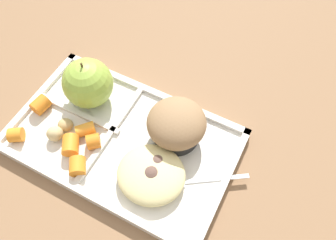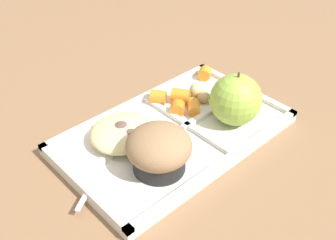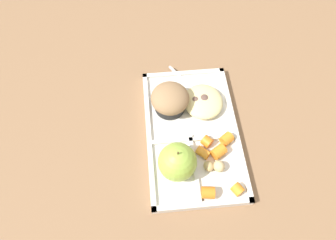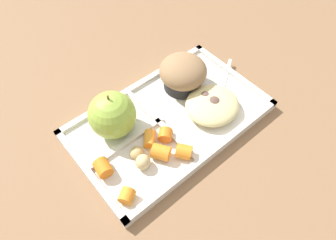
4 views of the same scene
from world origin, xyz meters
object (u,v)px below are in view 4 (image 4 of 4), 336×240
at_px(lunch_tray, 169,120).
at_px(plastic_fork, 223,90).
at_px(bran_muffin, 183,74).
at_px(green_apple, 112,115).

bearing_deg(lunch_tray, plastic_fork, -6.73).
distance_m(lunch_tray, bran_muffin, 0.10).
xyz_separation_m(lunch_tray, bran_muffin, (0.08, 0.05, 0.04)).
bearing_deg(plastic_fork, lunch_tray, 173.27).
distance_m(bran_muffin, plastic_fork, 0.09).
bearing_deg(lunch_tray, green_apple, 152.72).
distance_m(green_apple, plastic_fork, 0.25).
distance_m(lunch_tray, green_apple, 0.12).
height_order(bran_muffin, plastic_fork, bran_muffin).
bearing_deg(green_apple, lunch_tray, -27.28).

